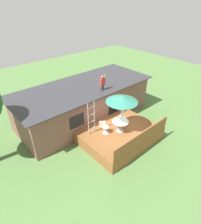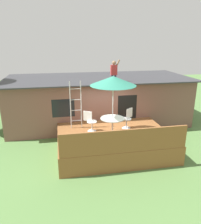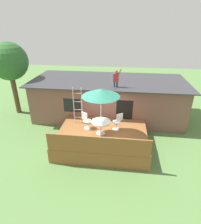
# 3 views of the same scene
# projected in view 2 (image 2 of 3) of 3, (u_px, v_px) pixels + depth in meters

# --- Properties ---
(ground_plane) EXTENTS (40.00, 40.00, 0.00)m
(ground_plane) POSITION_uv_depth(u_px,v_px,m) (112.00, 148.00, 10.19)
(ground_plane) COLOR #567F42
(house) EXTENTS (10.50, 4.50, 2.68)m
(house) POSITION_uv_depth(u_px,v_px,m) (98.00, 100.00, 13.14)
(house) COLOR brown
(house) RESTS_ON ground
(deck) EXTENTS (4.85, 3.97, 0.80)m
(deck) POSITION_uv_depth(u_px,v_px,m) (112.00, 140.00, 10.07)
(deck) COLOR brown
(deck) RESTS_ON ground
(deck_railing) EXTENTS (4.75, 0.08, 0.90)m
(deck_railing) POSITION_uv_depth(u_px,v_px,m) (125.00, 141.00, 8.00)
(deck_railing) COLOR brown
(deck_railing) RESTS_ON deck
(patio_table) EXTENTS (1.04, 1.04, 0.74)m
(patio_table) POSITION_uv_depth(u_px,v_px,m) (112.00, 122.00, 9.53)
(patio_table) COLOR silver
(patio_table) RESTS_ON deck
(patio_umbrella) EXTENTS (1.90, 1.90, 2.54)m
(patio_umbrella) POSITION_uv_depth(u_px,v_px,m) (113.00, 81.00, 8.99)
(patio_umbrella) COLOR silver
(patio_umbrella) RESTS_ON deck
(step_ladder) EXTENTS (0.52, 0.04, 2.20)m
(step_ladder) POSITION_uv_depth(u_px,v_px,m) (76.00, 105.00, 10.11)
(step_ladder) COLOR silver
(step_ladder) RESTS_ON deck
(person_figure) EXTENTS (0.47, 0.20, 1.11)m
(person_figure) POSITION_uv_depth(u_px,v_px,m) (114.00, 70.00, 11.30)
(person_figure) COLOR #33384C
(person_figure) RESTS_ON house
(patio_chair_left) EXTENTS (0.58, 0.44, 0.92)m
(patio_chair_left) POSITION_uv_depth(u_px,v_px,m) (90.00, 122.00, 9.90)
(patio_chair_left) COLOR silver
(patio_chair_left) RESTS_ON deck
(patio_chair_right) EXTENTS (0.56, 0.46, 0.92)m
(patio_chair_right) POSITION_uv_depth(u_px,v_px,m) (127.00, 119.00, 10.28)
(patio_chair_right) COLOR silver
(patio_chair_right) RESTS_ON deck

